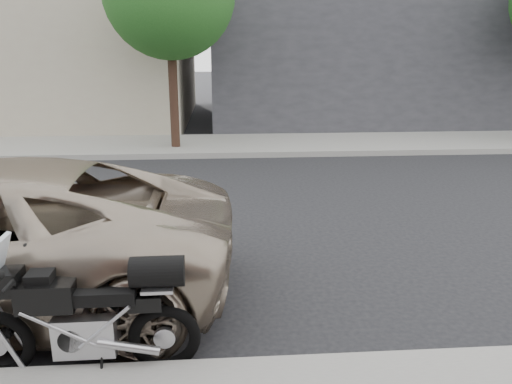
% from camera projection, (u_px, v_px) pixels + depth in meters
% --- Properties ---
extents(ground, '(120.00, 120.00, 0.00)m').
position_uv_depth(ground, '(269.00, 221.00, 8.25)').
color(ground, black).
rests_on(ground, ground).
extents(far_sidewalk, '(44.00, 3.00, 0.15)m').
position_uv_depth(far_sidewalk, '(247.00, 145.00, 14.47)').
color(far_sidewalk, gray).
rests_on(far_sidewalk, ground).
extents(far_building_dark, '(16.00, 11.00, 7.00)m').
position_uv_depth(far_building_dark, '(405.00, 31.00, 20.73)').
color(far_building_dark, '#2E2D33').
rests_on(far_building_dark, ground).
extents(far_building_cream, '(14.00, 11.00, 8.00)m').
position_uv_depth(far_building_cream, '(7.00, 16.00, 19.47)').
color(far_building_cream, tan).
rests_on(far_building_cream, ground).
extents(motorcycle, '(2.04, 0.67, 1.29)m').
position_uv_depth(motorcycle, '(96.00, 314.00, 4.25)').
color(motorcycle, black).
rests_on(motorcycle, ground).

